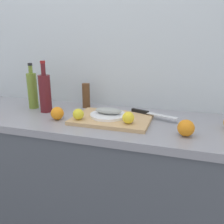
{
  "coord_description": "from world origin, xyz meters",
  "views": [
    {
      "loc": [
        0.63,
        -1.22,
        1.32
      ],
      "look_at": [
        0.24,
        -0.03,
        0.95
      ],
      "focal_mm": 37.21,
      "sensor_mm": 36.0,
      "label": 1
    }
  ],
  "objects_px": {
    "white_plate": "(108,115)",
    "fish_fillet": "(108,111)",
    "chef_knife": "(148,113)",
    "wine_bottle": "(45,92)",
    "pepper_mill": "(86,96)",
    "lemon_0": "(78,114)",
    "olive_oil_bottle": "(32,90)",
    "cutting_board": "(112,119)"
  },
  "relations": [
    {
      "from": "cutting_board",
      "to": "white_plate",
      "type": "distance_m",
      "value": 0.03
    },
    {
      "from": "white_plate",
      "to": "lemon_0",
      "type": "distance_m",
      "value": 0.17
    },
    {
      "from": "lemon_0",
      "to": "olive_oil_bottle",
      "type": "relative_size",
      "value": 0.2
    },
    {
      "from": "chef_knife",
      "to": "wine_bottle",
      "type": "relative_size",
      "value": 0.88
    },
    {
      "from": "olive_oil_bottle",
      "to": "pepper_mill",
      "type": "xyz_separation_m",
      "value": [
        0.33,
        0.12,
        -0.04
      ]
    },
    {
      "from": "cutting_board",
      "to": "chef_knife",
      "type": "bearing_deg",
      "value": 32.6
    },
    {
      "from": "lemon_0",
      "to": "olive_oil_bottle",
      "type": "height_order",
      "value": "olive_oil_bottle"
    },
    {
      "from": "fish_fillet",
      "to": "wine_bottle",
      "type": "relative_size",
      "value": 0.49
    },
    {
      "from": "lemon_0",
      "to": "wine_bottle",
      "type": "relative_size",
      "value": 0.19
    },
    {
      "from": "white_plate",
      "to": "lemon_0",
      "type": "height_order",
      "value": "lemon_0"
    },
    {
      "from": "wine_bottle",
      "to": "white_plate",
      "type": "bearing_deg",
      "value": -4.84
    },
    {
      "from": "fish_fillet",
      "to": "wine_bottle",
      "type": "height_order",
      "value": "wine_bottle"
    },
    {
      "from": "chef_knife",
      "to": "wine_bottle",
      "type": "height_order",
      "value": "wine_bottle"
    },
    {
      "from": "chef_knife",
      "to": "lemon_0",
      "type": "xyz_separation_m",
      "value": [
        -0.35,
        -0.21,
        0.02
      ]
    },
    {
      "from": "white_plate",
      "to": "fish_fillet",
      "type": "xyz_separation_m",
      "value": [
        0.0,
        0.0,
        0.03
      ]
    },
    {
      "from": "white_plate",
      "to": "fish_fillet",
      "type": "relative_size",
      "value": 1.33
    },
    {
      "from": "white_plate",
      "to": "fish_fillet",
      "type": "bearing_deg",
      "value": 14.04
    },
    {
      "from": "olive_oil_bottle",
      "to": "wine_bottle",
      "type": "relative_size",
      "value": 0.93
    },
    {
      "from": "cutting_board",
      "to": "olive_oil_bottle",
      "type": "bearing_deg",
      "value": 170.73
    },
    {
      "from": "fish_fillet",
      "to": "chef_knife",
      "type": "height_order",
      "value": "fish_fillet"
    },
    {
      "from": "fish_fillet",
      "to": "pepper_mill",
      "type": "distance_m",
      "value": 0.31
    },
    {
      "from": "cutting_board",
      "to": "wine_bottle",
      "type": "relative_size",
      "value": 1.34
    },
    {
      "from": "cutting_board",
      "to": "lemon_0",
      "type": "bearing_deg",
      "value": -149.27
    },
    {
      "from": "olive_oil_bottle",
      "to": "wine_bottle",
      "type": "bearing_deg",
      "value": -21.76
    },
    {
      "from": "olive_oil_bottle",
      "to": "chef_knife",
      "type": "bearing_deg",
      "value": 1.59
    },
    {
      "from": "lemon_0",
      "to": "pepper_mill",
      "type": "bearing_deg",
      "value": 106.26
    },
    {
      "from": "olive_oil_bottle",
      "to": "pepper_mill",
      "type": "height_order",
      "value": "olive_oil_bottle"
    },
    {
      "from": "wine_bottle",
      "to": "lemon_0",
      "type": "bearing_deg",
      "value": -25.44
    },
    {
      "from": "white_plate",
      "to": "wine_bottle",
      "type": "height_order",
      "value": "wine_bottle"
    },
    {
      "from": "white_plate",
      "to": "wine_bottle",
      "type": "relative_size",
      "value": 0.65
    },
    {
      "from": "white_plate",
      "to": "olive_oil_bottle",
      "type": "xyz_separation_m",
      "value": [
        -0.56,
        0.09,
        0.1
      ]
    },
    {
      "from": "lemon_0",
      "to": "fish_fillet",
      "type": "bearing_deg",
      "value": 36.81
    },
    {
      "from": "cutting_board",
      "to": "white_plate",
      "type": "bearing_deg",
      "value": 164.36
    },
    {
      "from": "fish_fillet",
      "to": "lemon_0",
      "type": "xyz_separation_m",
      "value": [
        -0.14,
        -0.1,
        -0.0
      ]
    },
    {
      "from": "white_plate",
      "to": "olive_oil_bottle",
      "type": "relative_size",
      "value": 0.7
    },
    {
      "from": "fish_fillet",
      "to": "pepper_mill",
      "type": "xyz_separation_m",
      "value": [
        -0.23,
        0.21,
        0.03
      ]
    },
    {
      "from": "chef_knife",
      "to": "pepper_mill",
      "type": "height_order",
      "value": "pepper_mill"
    },
    {
      "from": "cutting_board",
      "to": "pepper_mill",
      "type": "bearing_deg",
      "value": 139.49
    },
    {
      "from": "fish_fillet",
      "to": "chef_knife",
      "type": "xyz_separation_m",
      "value": [
        0.21,
        0.11,
        -0.02
      ]
    },
    {
      "from": "cutting_board",
      "to": "olive_oil_bottle",
      "type": "height_order",
      "value": "olive_oil_bottle"
    },
    {
      "from": "chef_knife",
      "to": "lemon_0",
      "type": "bearing_deg",
      "value": -128.16
    },
    {
      "from": "white_plate",
      "to": "olive_oil_bottle",
      "type": "height_order",
      "value": "olive_oil_bottle"
    }
  ]
}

